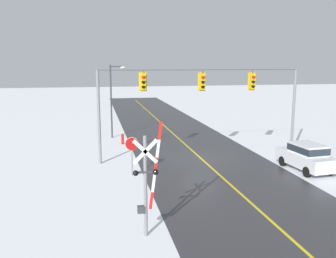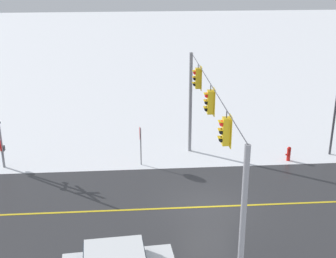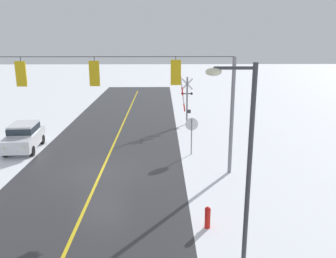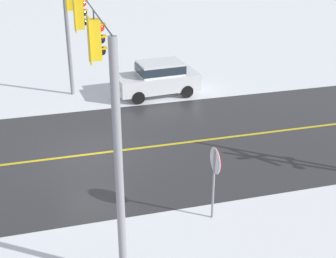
{
  "view_description": "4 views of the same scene",
  "coord_description": "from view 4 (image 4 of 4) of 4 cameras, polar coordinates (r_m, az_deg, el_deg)",
  "views": [
    {
      "loc": [
        -7.23,
        -24.34,
        6.68
      ],
      "look_at": [
        -2.61,
        -1.28,
        2.43
      ],
      "focal_mm": 39.33,
      "sensor_mm": 36.0,
      "label": 1
    },
    {
      "loc": [
        20.09,
        -3.46,
        11.73
      ],
      "look_at": [
        -3.66,
        -1.62,
        2.75
      ],
      "focal_mm": 50.64,
      "sensor_mm": 36.0,
      "label": 2
    },
    {
      "loc": [
        -3.34,
        17.74,
        7.12
      ],
      "look_at": [
        -3.67,
        -0.82,
        2.24
      ],
      "focal_mm": 37.25,
      "sensor_mm": 36.0,
      "label": 3
    },
    {
      "loc": [
        -16.58,
        1.49,
        8.49
      ],
      "look_at": [
        -3.31,
        -2.2,
        2.25
      ],
      "focal_mm": 51.26,
      "sensor_mm": 36.0,
      "label": 4
    }
  ],
  "objects": [
    {
      "name": "ground_plane",
      "position": [
        18.69,
        -9.26,
        -3.0
      ],
      "size": [
        160.0,
        160.0,
        0.0
      ],
      "primitive_type": "plane",
      "color": "white"
    },
    {
      "name": "signal_span",
      "position": [
        17.12,
        -10.17,
        9.8
      ],
      "size": [
        14.2,
        0.47,
        6.22
      ],
      "color": "gray",
      "rests_on": "ground"
    },
    {
      "name": "stop_sign",
      "position": [
        14.04,
        5.6,
        -4.62
      ],
      "size": [
        0.8,
        0.09,
        2.35
      ],
      "color": "gray",
      "rests_on": "ground"
    },
    {
      "name": "parked_car_white",
      "position": [
        24.14,
        -1.16,
        6.17
      ],
      "size": [
        2.09,
        4.3,
        1.74
      ],
      "color": "white",
      "rests_on": "ground"
    }
  ]
}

